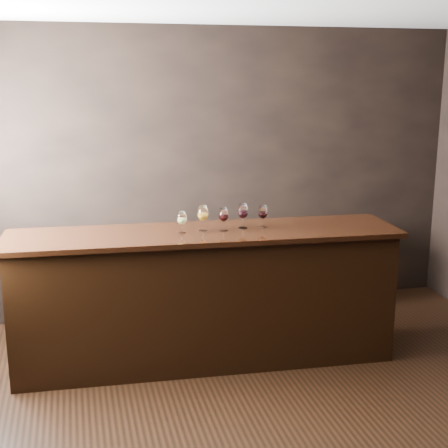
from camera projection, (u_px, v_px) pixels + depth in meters
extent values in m
plane|color=black|center=(282.00, 418.00, 4.35)|extent=(5.00, 5.00, 0.00)
cube|color=black|center=(211.00, 173.00, 6.15)|extent=(5.00, 0.02, 2.80)
cube|color=black|center=(205.00, 299.00, 5.14)|extent=(3.10, 0.84, 1.07)
cube|color=black|center=(204.00, 234.00, 5.02)|extent=(3.20, 0.91, 0.04)
cube|color=black|center=(221.00, 272.00, 6.18)|extent=(2.43, 0.40, 0.87)
cylinder|color=white|center=(182.00, 233.00, 4.94)|extent=(0.06, 0.06, 0.00)
cylinder|color=white|center=(182.00, 229.00, 4.93)|extent=(0.01, 0.01, 0.07)
ellipsoid|color=white|center=(182.00, 218.00, 4.91)|extent=(0.07, 0.07, 0.11)
cylinder|color=white|center=(182.00, 212.00, 4.90)|extent=(0.06, 0.06, 0.01)
ellipsoid|color=#CBCF6A|center=(182.00, 220.00, 4.92)|extent=(0.06, 0.06, 0.05)
cylinder|color=white|center=(203.00, 231.00, 5.02)|extent=(0.07, 0.07, 0.00)
cylinder|color=white|center=(203.00, 226.00, 5.01)|extent=(0.01, 0.01, 0.08)
ellipsoid|color=white|center=(203.00, 213.00, 4.99)|extent=(0.09, 0.09, 0.12)
cylinder|color=white|center=(203.00, 207.00, 4.98)|extent=(0.07, 0.07, 0.01)
ellipsoid|color=orange|center=(203.00, 216.00, 4.99)|extent=(0.07, 0.07, 0.06)
cylinder|color=white|center=(224.00, 231.00, 5.02)|extent=(0.07, 0.07, 0.00)
cylinder|color=white|center=(224.00, 226.00, 5.01)|extent=(0.01, 0.01, 0.07)
ellipsoid|color=white|center=(224.00, 215.00, 4.99)|extent=(0.08, 0.08, 0.11)
cylinder|color=white|center=(224.00, 209.00, 4.98)|extent=(0.06, 0.06, 0.01)
ellipsoid|color=black|center=(224.00, 217.00, 5.00)|extent=(0.06, 0.06, 0.05)
cylinder|color=white|center=(243.00, 228.00, 5.11)|extent=(0.07, 0.07, 0.00)
cylinder|color=white|center=(243.00, 223.00, 5.10)|extent=(0.01, 0.01, 0.08)
ellipsoid|color=white|center=(243.00, 211.00, 5.08)|extent=(0.09, 0.09, 0.12)
cylinder|color=white|center=(243.00, 205.00, 5.07)|extent=(0.06, 0.06, 0.01)
ellipsoid|color=black|center=(243.00, 214.00, 5.09)|extent=(0.07, 0.07, 0.06)
cylinder|color=white|center=(263.00, 227.00, 5.14)|extent=(0.07, 0.07, 0.00)
cylinder|color=white|center=(263.00, 223.00, 5.13)|extent=(0.01, 0.01, 0.07)
ellipsoid|color=white|center=(263.00, 212.00, 5.11)|extent=(0.08, 0.08, 0.11)
cylinder|color=white|center=(263.00, 206.00, 5.09)|extent=(0.06, 0.06, 0.01)
ellipsoid|color=black|center=(263.00, 214.00, 5.11)|extent=(0.06, 0.06, 0.05)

